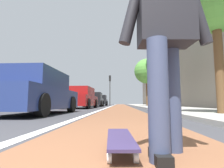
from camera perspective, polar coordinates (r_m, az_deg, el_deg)
name	(u,v)px	position (r m, az deg, el deg)	size (l,w,h in m)	color
ground_plane	(121,110)	(10.58, 2.87, -8.12)	(80.00, 80.00, 0.00)	#38383D
bike_lane_paint	(121,106)	(24.58, 2.79, -6.94)	(56.00, 1.90, 0.00)	brown
lane_stripe_white	(111,106)	(20.61, -0.29, -7.11)	(52.00, 0.16, 0.01)	silver
sidewalk_curb	(151,106)	(18.84, 12.36, -6.92)	(52.00, 3.20, 0.11)	#9E9B93
building_facade	(167,72)	(23.65, 17.07, 3.66)	(40.00, 1.20, 8.53)	#625A50
skateboard	(120,139)	(1.51, 2.57, -17.06)	(0.85, 0.25, 0.11)	white
skater_person	(165,30)	(1.48, 16.42, 16.18)	(0.47, 0.72, 1.64)	#384260
parked_car_near	(36,93)	(6.71, -23.00, -2.75)	(4.38, 1.96, 1.48)	navy
parked_car_mid	(80,98)	(13.11, -10.04, -4.46)	(4.58, 2.04, 1.50)	maroon
parked_car_far	(94,100)	(19.33, -5.81, -5.06)	(4.07, 1.98, 1.48)	black
parked_car_end	(100,101)	(26.10, -3.69, -5.29)	(4.27, 2.03, 1.50)	black
traffic_light	(110,85)	(25.22, -0.66, -0.23)	(0.33, 0.28, 4.26)	#2D2D2D
street_tree_mid	(160,65)	(12.81, 15.03, 5.95)	(1.95, 1.95, 4.02)	brown
street_tree_far	(147,71)	(18.82, 11.03, 3.98)	(2.57, 2.57, 4.93)	brown
pedestrian_distant	(156,94)	(13.07, 13.91, -3.24)	(0.48, 0.75, 1.72)	brown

